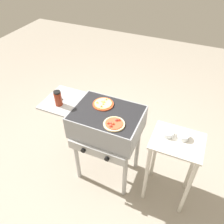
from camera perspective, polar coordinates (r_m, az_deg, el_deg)
The scene contains 8 objects.
ground_plane at distance 2.75m, azimuth -0.99°, elevation -14.48°, with size 8.00×8.00×0.00m, color gray.
grill at distance 2.17m, azimuth -1.60°, elevation -2.92°, with size 0.96×0.53×0.90m.
pizza_cheese at distance 2.16m, azimuth -2.23°, elevation 2.07°, with size 0.20×0.20×0.03m.
pizza_pepperoni at distance 1.95m, azimuth 0.50°, elevation -2.94°, with size 0.19×0.19×0.04m.
sauce_jar at distance 2.17m, azimuth -13.33°, elevation 3.36°, with size 0.07×0.07×0.15m.
prep_table at distance 2.20m, azimuth 15.00°, elevation -11.08°, with size 0.44×0.36×0.81m.
topping_bowl_near at distance 2.03m, azimuth 13.64°, elevation -5.13°, with size 0.11×0.11×0.04m.
topping_bowl_far at distance 2.04m, azimuth 17.35°, elevation -5.86°, with size 0.10×0.10×0.04m.
Camera 1 is at (0.67, -1.43, 2.25)m, focal length 36.62 mm.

